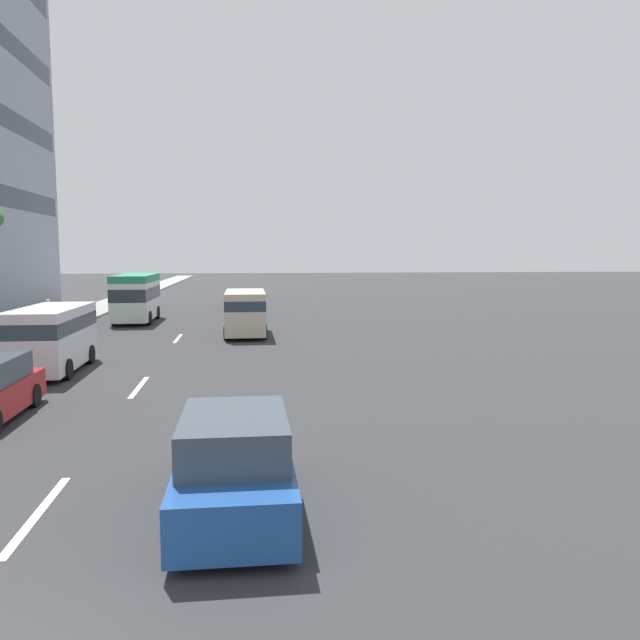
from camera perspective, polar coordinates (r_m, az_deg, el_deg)
The scene contains 11 objects.
ground_plane at distance 37.21m, azimuth -12.08°, elevation -0.53°, with size 198.00×198.00×0.00m, color #2D2D30.
sidewalk_right at distance 38.71m, azimuth -23.65°, elevation -0.54°, with size 162.00×2.99×0.15m, color gray.
lane_stripe_near at distance 11.56m, azimuth -24.57°, elevation -15.93°, with size 3.20×0.16×0.01m, color silver.
lane_stripe_mid at distance 20.62m, azimuth -16.35°, elevation -5.96°, with size 3.20×0.16×0.01m, color silver.
lane_stripe_far at distance 31.77m, azimuth -12.98°, elevation -1.67°, with size 3.20×0.16×0.01m, color silver.
minibus_lead at distance 39.90m, azimuth -16.61°, elevation 2.13°, with size 6.03×2.26×2.95m.
van_second at distance 24.13m, azimuth -23.55°, elevation -1.27°, with size 5.21×2.08×2.33m.
car_third at distance 10.51m, azimuth -7.85°, elevation -13.08°, with size 4.54×1.90×1.68m.
car_fifth at distance 46.99m, azimuth -6.94°, elevation 1.83°, with size 4.29×1.85×1.54m.
van_sixth at distance 32.26m, azimuth -6.92°, elevation 0.92°, with size 5.23×2.14×2.30m.
pedestrian_mid_block at distance 36.20m, azimuth -23.78°, elevation 0.59°, with size 0.33×0.23×1.66m.
Camera 1 is at (-5.31, -3.43, 4.24)m, focal length 34.67 mm.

